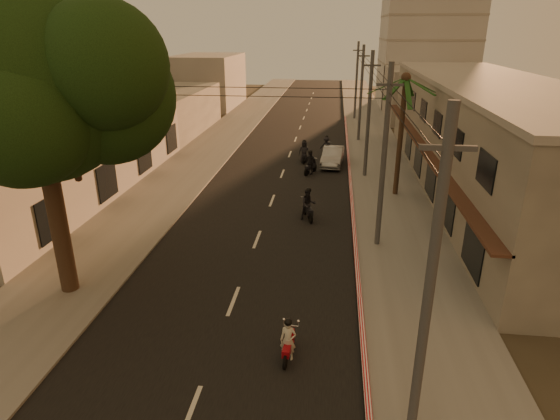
{
  "coord_description": "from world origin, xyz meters",
  "views": [
    {
      "loc": [
        3.78,
        -14.06,
        10.36
      ],
      "look_at": [
        1.23,
        7.86,
        1.78
      ],
      "focal_mm": 30.0,
      "sensor_mm": 36.0,
      "label": 1
    }
  ],
  "objects_px": {
    "scooter_mid_a": "(308,205)",
    "parked_car": "(333,156)",
    "scooter_far_b": "(326,146)",
    "scooter_mid_b": "(310,163)",
    "scooter_far_a": "(304,152)",
    "palm_tree": "(405,85)",
    "broadleaf_tree": "(45,85)",
    "scooter_red": "(288,341)"
  },
  "relations": [
    {
      "from": "scooter_mid_b",
      "to": "scooter_far_b",
      "type": "relative_size",
      "value": 1.04
    },
    {
      "from": "broadleaf_tree",
      "to": "palm_tree",
      "type": "relative_size",
      "value": 1.48
    },
    {
      "from": "scooter_far_b",
      "to": "scooter_far_a",
      "type": "bearing_deg",
      "value": -105.34
    },
    {
      "from": "broadleaf_tree",
      "to": "scooter_mid_a",
      "type": "distance_m",
      "value": 14.87
    },
    {
      "from": "parked_car",
      "to": "palm_tree",
      "type": "bearing_deg",
      "value": -53.58
    },
    {
      "from": "broadleaf_tree",
      "to": "palm_tree",
      "type": "bearing_deg",
      "value": 43.48
    },
    {
      "from": "scooter_red",
      "to": "scooter_far_a",
      "type": "xyz_separation_m",
      "value": [
        -1.15,
        24.75,
        0.17
      ]
    },
    {
      "from": "palm_tree",
      "to": "scooter_far_a",
      "type": "relative_size",
      "value": 4.19
    },
    {
      "from": "palm_tree",
      "to": "scooter_mid_a",
      "type": "distance_m",
      "value": 9.66
    },
    {
      "from": "scooter_mid_b",
      "to": "scooter_far_b",
      "type": "height_order",
      "value": "scooter_mid_b"
    },
    {
      "from": "parked_car",
      "to": "scooter_far_a",
      "type": "bearing_deg",
      "value": 170.11
    },
    {
      "from": "parked_car",
      "to": "scooter_far_b",
      "type": "bearing_deg",
      "value": 105.51
    },
    {
      "from": "scooter_mid_a",
      "to": "scooter_far_a",
      "type": "relative_size",
      "value": 1.0
    },
    {
      "from": "scooter_far_a",
      "to": "scooter_far_b",
      "type": "distance_m",
      "value": 3.0
    },
    {
      "from": "scooter_far_a",
      "to": "parked_car",
      "type": "bearing_deg",
      "value": -16.84
    },
    {
      "from": "palm_tree",
      "to": "parked_car",
      "type": "bearing_deg",
      "value": 121.61
    },
    {
      "from": "scooter_far_b",
      "to": "parked_car",
      "type": "distance_m",
      "value": 3.09
    },
    {
      "from": "scooter_mid_a",
      "to": "scooter_far_b",
      "type": "xyz_separation_m",
      "value": [
        0.7,
        14.79,
        -0.05
      ]
    },
    {
      "from": "palm_tree",
      "to": "scooter_red",
      "type": "relative_size",
      "value": 5.1
    },
    {
      "from": "broadleaf_tree",
      "to": "palm_tree",
      "type": "xyz_separation_m",
      "value": [
        14.61,
        13.86,
        -1.33
      ]
    },
    {
      "from": "scooter_mid_a",
      "to": "scooter_far_a",
      "type": "xyz_separation_m",
      "value": [
        -1.07,
        12.37,
        -0.03
      ]
    },
    {
      "from": "palm_tree",
      "to": "scooter_red",
      "type": "xyz_separation_m",
      "value": [
        -5.44,
        -17.25,
        -6.46
      ]
    },
    {
      "from": "scooter_mid_a",
      "to": "scooter_mid_b",
      "type": "distance_m",
      "value": 9.08
    },
    {
      "from": "palm_tree",
      "to": "scooter_mid_a",
      "type": "bearing_deg",
      "value": -138.55
    },
    {
      "from": "broadleaf_tree",
      "to": "scooter_mid_b",
      "type": "bearing_deg",
      "value": 64.24
    },
    {
      "from": "broadleaf_tree",
      "to": "scooter_red",
      "type": "xyz_separation_m",
      "value": [
        9.18,
        -3.39,
        -7.78
      ]
    },
    {
      "from": "broadleaf_tree",
      "to": "scooter_far_a",
      "type": "relative_size",
      "value": 6.18
    },
    {
      "from": "scooter_mid_a",
      "to": "parked_car",
      "type": "distance_m",
      "value": 11.83
    },
    {
      "from": "broadleaf_tree",
      "to": "scooter_red",
      "type": "bearing_deg",
      "value": -20.28
    },
    {
      "from": "scooter_mid_a",
      "to": "scooter_far_a",
      "type": "height_order",
      "value": "scooter_mid_a"
    },
    {
      "from": "scooter_red",
      "to": "scooter_far_a",
      "type": "relative_size",
      "value": 0.82
    },
    {
      "from": "broadleaf_tree",
      "to": "scooter_red",
      "type": "distance_m",
      "value": 12.5
    },
    {
      "from": "scooter_mid_b",
      "to": "scooter_far_a",
      "type": "xyz_separation_m",
      "value": [
        -0.69,
        3.3,
        -0.0
      ]
    },
    {
      "from": "broadleaf_tree",
      "to": "scooter_mid_b",
      "type": "distance_m",
      "value": 21.45
    },
    {
      "from": "scooter_red",
      "to": "scooter_far_a",
      "type": "distance_m",
      "value": 24.78
    },
    {
      "from": "scooter_far_a",
      "to": "broadleaf_tree",
      "type": "bearing_deg",
      "value": -112.72
    },
    {
      "from": "scooter_far_a",
      "to": "parked_car",
      "type": "height_order",
      "value": "scooter_far_a"
    },
    {
      "from": "scooter_red",
      "to": "scooter_far_b",
      "type": "xyz_separation_m",
      "value": [
        0.62,
        27.16,
        0.15
      ]
    },
    {
      "from": "parked_car",
      "to": "scooter_mid_a",
      "type": "bearing_deg",
      "value": -91.38
    },
    {
      "from": "scooter_far_b",
      "to": "scooter_mid_b",
      "type": "bearing_deg",
      "value": -79.75
    },
    {
      "from": "scooter_mid_a",
      "to": "scooter_far_b",
      "type": "height_order",
      "value": "scooter_mid_a"
    },
    {
      "from": "scooter_mid_a",
      "to": "scooter_far_b",
      "type": "bearing_deg",
      "value": 69.42
    }
  ]
}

